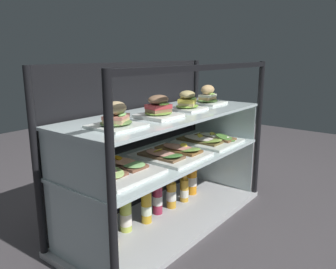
{
  "coord_description": "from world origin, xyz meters",
  "views": [
    {
      "loc": [
        -1.43,
        -1.12,
        0.97
      ],
      "look_at": [
        0.0,
        0.0,
        0.53
      ],
      "focal_mm": 36.03,
      "sensor_mm": 36.0,
      "label": 1
    }
  ],
  "objects_px": {
    "open_sandwich_tray_near_right_corner": "(172,153)",
    "juice_bottle_front_fourth": "(192,179)",
    "plated_roll_sandwich_mid_left": "(187,102)",
    "juice_bottle_tucked_behind": "(157,198)",
    "juice_bottle_back_center": "(112,226)",
    "juice_bottle_near_post": "(146,207)",
    "juice_bottle_front_middle": "(184,190)",
    "juice_bottle_back_right": "(126,215)",
    "plated_roll_sandwich_mid_right": "(159,109)",
    "plated_roll_sandwich_right_of_center": "(208,97)",
    "open_sandwich_tray_mid_right": "(116,170)",
    "plated_roll_sandwich_far_right": "(116,118)",
    "juice_bottle_back_left": "(93,238)",
    "open_sandwich_tray_near_left_corner": "(209,140)",
    "juice_bottle_front_right_end": "(171,194)"
  },
  "relations": [
    {
      "from": "open_sandwich_tray_near_right_corner",
      "to": "juice_bottle_front_fourth",
      "type": "distance_m",
      "value": 0.49
    },
    {
      "from": "plated_roll_sandwich_mid_left",
      "to": "juice_bottle_tucked_behind",
      "type": "bearing_deg",
      "value": 148.52
    },
    {
      "from": "juice_bottle_back_center",
      "to": "juice_bottle_near_post",
      "type": "bearing_deg",
      "value": 0.2
    },
    {
      "from": "juice_bottle_front_middle",
      "to": "open_sandwich_tray_near_right_corner",
      "type": "bearing_deg",
      "value": -161.65
    },
    {
      "from": "juice_bottle_front_middle",
      "to": "juice_bottle_tucked_behind",
      "type": "bearing_deg",
      "value": 173.91
    },
    {
      "from": "juice_bottle_back_right",
      "to": "plated_roll_sandwich_mid_right",
      "type": "bearing_deg",
      "value": -43.49
    },
    {
      "from": "open_sandwich_tray_near_right_corner",
      "to": "juice_bottle_tucked_behind",
      "type": "height_order",
      "value": "open_sandwich_tray_near_right_corner"
    },
    {
      "from": "plated_roll_sandwich_mid_right",
      "to": "plated_roll_sandwich_right_of_center",
      "type": "relative_size",
      "value": 1.0
    },
    {
      "from": "open_sandwich_tray_mid_right",
      "to": "plated_roll_sandwich_far_right",
      "type": "bearing_deg",
      "value": -126.0
    },
    {
      "from": "juice_bottle_back_right",
      "to": "juice_bottle_front_fourth",
      "type": "bearing_deg",
      "value": 0.0
    },
    {
      "from": "juice_bottle_back_left",
      "to": "juice_bottle_near_post",
      "type": "relative_size",
      "value": 0.83
    },
    {
      "from": "plated_roll_sandwich_mid_right",
      "to": "juice_bottle_near_post",
      "type": "height_order",
      "value": "plated_roll_sandwich_mid_right"
    },
    {
      "from": "plated_roll_sandwich_far_right",
      "to": "juice_bottle_tucked_behind",
      "type": "height_order",
      "value": "plated_roll_sandwich_far_right"
    },
    {
      "from": "open_sandwich_tray_near_left_corner",
      "to": "juice_bottle_front_right_end",
      "type": "xyz_separation_m",
      "value": [
        -0.28,
        0.09,
        -0.31
      ]
    },
    {
      "from": "plated_roll_sandwich_right_of_center",
      "to": "juice_bottle_near_post",
      "type": "bearing_deg",
      "value": 175.72
    },
    {
      "from": "plated_roll_sandwich_mid_right",
      "to": "juice_bottle_back_center",
      "type": "relative_size",
      "value": 0.87
    },
    {
      "from": "juice_bottle_tucked_behind",
      "to": "juice_bottle_front_right_end",
      "type": "distance_m",
      "value": 0.12
    },
    {
      "from": "plated_roll_sandwich_far_right",
      "to": "open_sandwich_tray_near_right_corner",
      "type": "distance_m",
      "value": 0.5
    },
    {
      "from": "plated_roll_sandwich_right_of_center",
      "to": "open_sandwich_tray_near_right_corner",
      "type": "relative_size",
      "value": 0.55
    },
    {
      "from": "plated_roll_sandwich_far_right",
      "to": "plated_roll_sandwich_mid_right",
      "type": "relative_size",
      "value": 1.07
    },
    {
      "from": "open_sandwich_tray_mid_right",
      "to": "open_sandwich_tray_near_left_corner",
      "type": "bearing_deg",
      "value": -3.49
    },
    {
      "from": "juice_bottle_back_left",
      "to": "juice_bottle_near_post",
      "type": "height_order",
      "value": "juice_bottle_near_post"
    },
    {
      "from": "juice_bottle_back_left",
      "to": "juice_bottle_front_right_end",
      "type": "height_order",
      "value": "juice_bottle_front_right_end"
    },
    {
      "from": "open_sandwich_tray_mid_right",
      "to": "juice_bottle_back_left",
      "type": "relative_size",
      "value": 1.8
    },
    {
      "from": "plated_roll_sandwich_right_of_center",
      "to": "open_sandwich_tray_near_left_corner",
      "type": "distance_m",
      "value": 0.27
    },
    {
      "from": "plated_roll_sandwich_mid_right",
      "to": "juice_bottle_front_right_end",
      "type": "bearing_deg",
      "value": 23.09
    },
    {
      "from": "juice_bottle_back_center",
      "to": "juice_bottle_tucked_behind",
      "type": "height_order",
      "value": "juice_bottle_tucked_behind"
    },
    {
      "from": "juice_bottle_tucked_behind",
      "to": "juice_bottle_front_middle",
      "type": "xyz_separation_m",
      "value": [
        0.24,
        -0.03,
        -0.02
      ]
    },
    {
      "from": "juice_bottle_near_post",
      "to": "plated_roll_sandwich_mid_right",
      "type": "bearing_deg",
      "value": -93.46
    },
    {
      "from": "open_sandwich_tray_mid_right",
      "to": "juice_bottle_front_fourth",
      "type": "xyz_separation_m",
      "value": [
        0.75,
        0.07,
        -0.29
      ]
    },
    {
      "from": "plated_roll_sandwich_mid_right",
      "to": "juice_bottle_front_fourth",
      "type": "height_order",
      "value": "plated_roll_sandwich_mid_right"
    },
    {
      "from": "open_sandwich_tray_mid_right",
      "to": "juice_bottle_front_middle",
      "type": "height_order",
      "value": "open_sandwich_tray_mid_right"
    },
    {
      "from": "open_sandwich_tray_near_left_corner",
      "to": "plated_roll_sandwich_mid_left",
      "type": "bearing_deg",
      "value": 177.72
    },
    {
      "from": "open_sandwich_tray_near_left_corner",
      "to": "juice_bottle_back_center",
      "type": "relative_size",
      "value": 1.6
    },
    {
      "from": "juice_bottle_back_center",
      "to": "juice_bottle_front_right_end",
      "type": "distance_m",
      "value": 0.5
    },
    {
      "from": "juice_bottle_front_right_end",
      "to": "juice_bottle_front_fourth",
      "type": "xyz_separation_m",
      "value": [
        0.26,
        0.02,
        0.01
      ]
    },
    {
      "from": "plated_roll_sandwich_right_of_center",
      "to": "plated_roll_sandwich_mid_right",
      "type": "bearing_deg",
      "value": -174.26
    },
    {
      "from": "plated_roll_sandwich_right_of_center",
      "to": "open_sandwich_tray_mid_right",
      "type": "xyz_separation_m",
      "value": [
        -0.82,
        0.0,
        -0.27
      ]
    },
    {
      "from": "juice_bottle_back_right",
      "to": "plated_roll_sandwich_right_of_center",
      "type": "bearing_deg",
      "value": -5.61
    },
    {
      "from": "open_sandwich_tray_mid_right",
      "to": "juice_bottle_near_post",
      "type": "distance_m",
      "value": 0.4
    },
    {
      "from": "juice_bottle_front_right_end",
      "to": "juice_bottle_front_middle",
      "type": "distance_m",
      "value": 0.12
    },
    {
      "from": "juice_bottle_back_left",
      "to": "juice_bottle_front_right_end",
      "type": "bearing_deg",
      "value": 0.49
    },
    {
      "from": "juice_bottle_near_post",
      "to": "juice_bottle_front_right_end",
      "type": "height_order",
      "value": "juice_bottle_near_post"
    },
    {
      "from": "plated_roll_sandwich_mid_right",
      "to": "plated_roll_sandwich_right_of_center",
      "type": "distance_m",
      "value": 0.57
    },
    {
      "from": "juice_bottle_front_right_end",
      "to": "open_sandwich_tray_mid_right",
      "type": "bearing_deg",
      "value": -174.92
    },
    {
      "from": "open_sandwich_tray_near_right_corner",
      "to": "juice_bottle_front_right_end",
      "type": "xyz_separation_m",
      "value": [
        0.12,
        0.09,
        -0.31
      ]
    },
    {
      "from": "open_sandwich_tray_near_left_corner",
      "to": "juice_bottle_back_left",
      "type": "height_order",
      "value": "open_sandwich_tray_near_left_corner"
    },
    {
      "from": "juice_bottle_back_left",
      "to": "juice_bottle_front_middle",
      "type": "bearing_deg",
      "value": -0.39
    },
    {
      "from": "plated_roll_sandwich_right_of_center",
      "to": "open_sandwich_tray_mid_right",
      "type": "height_order",
      "value": "plated_roll_sandwich_right_of_center"
    },
    {
      "from": "open_sandwich_tray_near_right_corner",
      "to": "plated_roll_sandwich_mid_right",
      "type": "bearing_deg",
      "value": -173.6
    }
  ]
}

